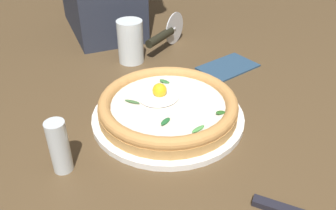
% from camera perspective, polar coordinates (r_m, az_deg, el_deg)
% --- Properties ---
extents(ground_plane, '(2.40, 2.40, 0.03)m').
position_cam_1_polar(ground_plane, '(0.70, -3.07, -3.32)').
color(ground_plane, brown).
rests_on(ground_plane, ground).
extents(pizza_plate, '(0.30, 0.30, 0.01)m').
position_cam_1_polar(pizza_plate, '(0.69, -0.00, -1.80)').
color(pizza_plate, white).
rests_on(pizza_plate, ground).
extents(pizza, '(0.27, 0.27, 0.05)m').
position_cam_1_polar(pizza, '(0.67, -0.02, -0.06)').
color(pizza, tan).
rests_on(pizza, pizza_plate).
extents(pizza_cutter, '(0.16, 0.08, 0.09)m').
position_cam_1_polar(pizza_cutter, '(0.95, -0.48, 11.46)').
color(pizza_cutter, silver).
rests_on(pizza_cutter, ground).
extents(drinking_glass, '(0.06, 0.06, 0.11)m').
position_cam_1_polar(drinking_glass, '(0.89, -6.11, 9.79)').
color(drinking_glass, silver).
rests_on(drinking_glass, ground).
extents(folded_napkin, '(0.14, 0.09, 0.01)m').
position_cam_1_polar(folded_napkin, '(0.88, 9.76, 6.26)').
color(folded_napkin, navy).
rests_on(folded_napkin, ground).
extents(pepper_shaker, '(0.03, 0.03, 0.09)m').
position_cam_1_polar(pepper_shaker, '(0.58, -17.31, -6.51)').
color(pepper_shaker, silver).
rests_on(pepper_shaker, ground).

